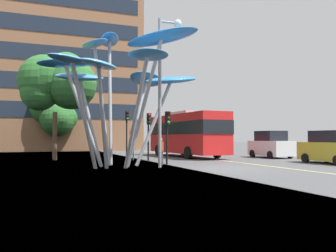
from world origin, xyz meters
TOP-DOWN VIEW (x-y plane):
  - ground at (-0.63, 0.00)m, footprint 120.00×240.00m
  - red_bus at (2.47, 11.05)m, footprint 3.20×10.36m
  - leaf_sculpture at (-5.26, 3.23)m, footprint 9.42×10.22m
  - traffic_light_kerb_near at (-2.05, 3.66)m, footprint 0.28×0.42m
  - traffic_light_kerb_far at (-2.00, 7.52)m, footprint 0.28×0.42m
  - traffic_light_island_mid at (-2.16, 13.09)m, footprint 0.28×0.42m
  - car_parked_near at (7.80, 0.60)m, footprint 2.03×4.27m
  - car_parked_mid at (8.31, 7.47)m, footprint 2.08×3.83m
  - street_lamp at (-2.98, 1.66)m, footprint 1.38×0.44m
  - tree_pavement_near at (-8.19, 11.24)m, footprint 5.71×4.53m
  - tree_pavement_far at (-7.18, 26.69)m, footprint 5.42×4.87m
  - pedestrian at (-2.65, 3.21)m, footprint 0.34×0.34m
  - no_entry_sign at (-2.90, 8.32)m, footprint 0.60×0.12m
  - backdrop_building at (-10.10, 33.72)m, footprint 27.43×13.32m

SIDE VIEW (x-z plane):
  - ground at x=-0.63m, z-range -0.10..0.00m
  - pedestrian at x=-2.65m, z-range 0.00..1.61m
  - car_parked_near at x=7.80m, z-range -0.06..2.01m
  - car_parked_mid at x=8.31m, z-range -0.08..2.09m
  - no_entry_sign at x=-2.90m, z-range 0.39..2.65m
  - red_bus at x=2.47m, z-range 0.17..3.96m
  - traffic_light_kerb_near at x=-2.05m, z-range 0.73..3.95m
  - traffic_light_kerb_far at x=-2.00m, z-range 0.76..4.11m
  - traffic_light_island_mid at x=-2.16m, z-range 0.86..4.75m
  - tree_pavement_far at x=-7.18m, z-range 0.84..7.87m
  - street_lamp at x=-2.98m, z-range 1.05..9.30m
  - leaf_sculpture at x=-5.26m, z-range 1.41..9.65m
  - tree_pavement_near at x=-8.19m, z-range 1.76..9.90m
  - backdrop_building at x=-10.10m, z-range 0.00..19.90m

